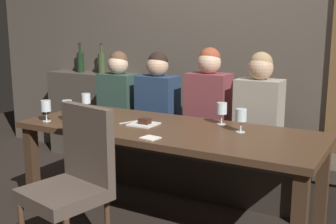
% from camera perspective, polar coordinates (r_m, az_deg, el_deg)
% --- Properties ---
extents(ground, '(9.00, 9.00, 0.00)m').
position_cam_1_polar(ground, '(3.29, -0.03, -14.72)').
color(ground, black).
extents(back_wall_tiled, '(6.00, 0.12, 3.00)m').
position_cam_1_polar(back_wall_tiled, '(4.06, 8.73, 12.04)').
color(back_wall_tiled, brown).
rests_on(back_wall_tiled, ground).
extents(back_counter, '(1.10, 0.28, 0.95)m').
position_cam_1_polar(back_counter, '(4.80, -10.02, -0.44)').
color(back_counter, '#494138').
rests_on(back_counter, ground).
extents(dining_table, '(2.20, 0.84, 0.74)m').
position_cam_1_polar(dining_table, '(3.06, -0.03, -3.69)').
color(dining_table, '#412B1C').
rests_on(dining_table, ground).
extents(banquette_bench, '(2.50, 0.44, 0.45)m').
position_cam_1_polar(banquette_bench, '(3.78, 5.27, -7.46)').
color(banquette_bench, '#312A23').
rests_on(banquette_bench, ground).
extents(chair_near_side, '(0.52, 0.52, 0.98)m').
position_cam_1_polar(chair_near_side, '(2.67, -12.58, -8.39)').
color(chair_near_side, '#4C3321').
rests_on(chair_near_side, ground).
extents(diner_redhead, '(0.36, 0.24, 0.77)m').
position_cam_1_polar(diner_redhead, '(4.14, -6.71, 2.56)').
color(diner_redhead, '#2D473D').
rests_on(diner_redhead, banquette_bench).
extents(diner_bearded, '(0.36, 0.24, 0.78)m').
position_cam_1_polar(diner_bearded, '(3.88, -1.42, 2.08)').
color(diner_bearded, navy).
rests_on(diner_bearded, banquette_bench).
extents(diner_far_end, '(0.36, 0.24, 0.83)m').
position_cam_1_polar(diner_far_end, '(3.64, 5.52, 1.81)').
color(diner_far_end, brown).
rests_on(diner_far_end, banquette_bench).
extents(diner_near_end, '(0.36, 0.24, 0.81)m').
position_cam_1_polar(diner_near_end, '(3.46, 12.22, 0.91)').
color(diner_near_end, '#9E9384').
rests_on(diner_near_end, banquette_bench).
extents(wine_bottle_dark_red, '(0.08, 0.08, 0.33)m').
position_cam_1_polar(wine_bottle_dark_red, '(4.82, -11.79, 6.71)').
color(wine_bottle_dark_red, black).
rests_on(wine_bottle_dark_red, back_counter).
extents(wine_bottle_pale_label, '(0.08, 0.08, 0.33)m').
position_cam_1_polar(wine_bottle_pale_label, '(4.63, -8.99, 6.62)').
color(wine_bottle_pale_label, '#384728').
rests_on(wine_bottle_pale_label, back_counter).
extents(wine_glass_near_right, '(0.08, 0.08, 0.16)m').
position_cam_1_polar(wine_glass_near_right, '(3.30, -13.52, 0.69)').
color(wine_glass_near_right, silver).
rests_on(wine_glass_near_right, dining_table).
extents(wine_glass_end_right, '(0.08, 0.08, 0.16)m').
position_cam_1_polar(wine_glass_end_right, '(3.13, 7.30, 0.41)').
color(wine_glass_end_right, silver).
rests_on(wine_glass_end_right, dining_table).
extents(wine_glass_center_front, '(0.08, 0.08, 0.16)m').
position_cam_1_polar(wine_glass_center_front, '(3.60, -11.07, 1.75)').
color(wine_glass_center_front, silver).
rests_on(wine_glass_center_front, dining_table).
extents(wine_glass_far_left, '(0.08, 0.08, 0.16)m').
position_cam_1_polar(wine_glass_far_left, '(2.92, 9.88, -0.57)').
color(wine_glass_far_left, silver).
rests_on(wine_glass_far_left, dining_table).
extents(wine_glass_near_left, '(0.08, 0.08, 0.16)m').
position_cam_1_polar(wine_glass_near_left, '(3.34, -16.23, 0.73)').
color(wine_glass_near_left, silver).
rests_on(wine_glass_near_left, dining_table).
extents(dessert_plate, '(0.19, 0.19, 0.05)m').
position_cam_1_polar(dessert_plate, '(3.11, -3.27, -1.50)').
color(dessert_plate, white).
rests_on(dessert_plate, dining_table).
extents(fork_on_table, '(0.08, 0.16, 0.01)m').
position_cam_1_polar(fork_on_table, '(3.20, -5.34, -1.37)').
color(fork_on_table, silver).
rests_on(fork_on_table, dining_table).
extents(folded_napkin, '(0.12, 0.11, 0.01)m').
position_cam_1_polar(folded_napkin, '(2.74, -2.42, -3.53)').
color(folded_napkin, silver).
rests_on(folded_napkin, dining_table).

